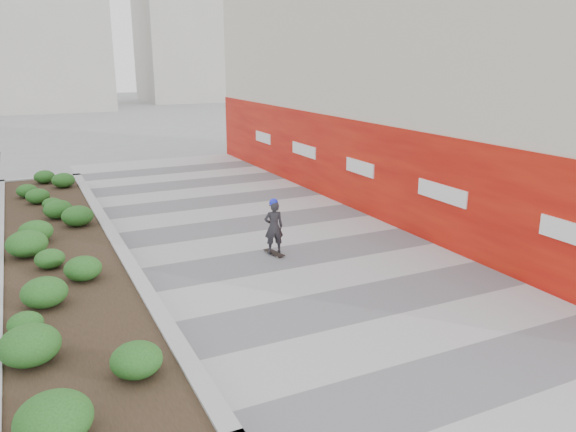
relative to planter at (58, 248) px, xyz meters
name	(u,v)px	position (x,y,z in m)	size (l,w,h in m)	color
ground	(414,340)	(5.50, -7.00, -0.42)	(160.00, 160.00, 0.00)	gray
walkway	(331,283)	(5.50, -4.00, -0.41)	(8.00, 36.00, 0.01)	#A8A8AD
building	(420,87)	(12.48, 1.98, 3.56)	(6.04, 24.08, 8.00)	beige
planter	(58,248)	(0.00, 0.00, 0.00)	(3.00, 18.00, 0.90)	#9E9EA0
distant_bldg_north_l	(12,3)	(0.50, 48.00, 9.58)	(16.00, 12.00, 20.00)	#ADAAA3
manhole_cover	(350,279)	(6.00, -4.00, -0.42)	(0.44, 0.44, 0.01)	#595654
skateboarder	(274,227)	(5.10, -1.70, 0.35)	(0.55, 0.74, 1.53)	beige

